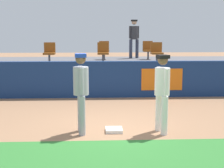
% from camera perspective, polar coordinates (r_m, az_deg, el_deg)
% --- Properties ---
extents(ground_plane, '(60.00, 60.00, 0.00)m').
position_cam_1_polar(ground_plane, '(8.08, -0.35, -7.96)').
color(ground_plane, '#936B4C').
extents(grass_foreground_strip, '(18.00, 2.80, 0.01)m').
position_cam_1_polar(grass_foreground_strip, '(5.98, 0.55, -14.20)').
color(grass_foreground_strip, '#2D722D').
rests_on(grass_foreground_strip, ground_plane).
extents(first_base, '(0.40, 0.40, 0.08)m').
position_cam_1_polar(first_base, '(7.90, 0.34, -8.06)').
color(first_base, white).
rests_on(first_base, ground_plane).
extents(player_fielder_home, '(0.42, 0.60, 1.85)m').
position_cam_1_polar(player_fielder_home, '(7.68, 8.77, -0.75)').
color(player_fielder_home, white).
rests_on(player_fielder_home, ground_plane).
extents(player_runner_visitor, '(0.40, 0.52, 1.88)m').
position_cam_1_polar(player_runner_visitor, '(7.58, -5.45, -0.65)').
color(player_runner_visitor, '#9EA3AD').
rests_on(player_runner_visitor, ground_plane).
extents(field_wall, '(18.00, 0.26, 1.32)m').
position_cam_1_polar(field_wall, '(11.86, -1.10, 0.83)').
color(field_wall, navy).
rests_on(field_wall, ground_plane).
extents(bleacher_platform, '(18.00, 4.80, 1.11)m').
position_cam_1_polar(bleacher_platform, '(14.42, -1.43, 1.89)').
color(bleacher_platform, '#59595E').
rests_on(bleacher_platform, ground_plane).
extents(seat_back_center, '(0.45, 0.44, 0.84)m').
position_cam_1_polar(seat_back_center, '(15.00, -1.39, 6.12)').
color(seat_back_center, '#4C4C51').
rests_on(seat_back_center, bleacher_platform).
extents(seat_front_right, '(0.47, 0.44, 0.84)m').
position_cam_1_polar(seat_front_right, '(13.42, 7.83, 5.68)').
color(seat_front_right, '#4C4C51').
rests_on(seat_front_right, bleacher_platform).
extents(seat_back_right, '(0.46, 0.44, 0.84)m').
position_cam_1_polar(seat_back_right, '(15.18, 6.32, 6.10)').
color(seat_back_right, '#4C4C51').
rests_on(seat_back_right, bleacher_platform).
extents(seat_front_center, '(0.45, 0.44, 0.84)m').
position_cam_1_polar(seat_front_center, '(13.20, -1.59, 5.70)').
color(seat_front_center, '#4C4C51').
rests_on(seat_front_center, bleacher_platform).
extents(seat_front_left, '(0.45, 0.44, 0.84)m').
position_cam_1_polar(seat_front_left, '(13.33, -10.90, 5.58)').
color(seat_front_left, '#4C4C51').
rests_on(seat_front_left, bleacher_platform).
extents(spectator_hooded, '(0.50, 0.43, 1.83)m').
position_cam_1_polar(spectator_hooded, '(15.78, 3.88, 8.39)').
color(spectator_hooded, '#33384C').
rests_on(spectator_hooded, bleacher_platform).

